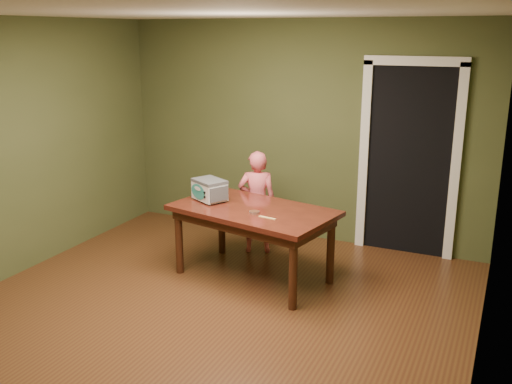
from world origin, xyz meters
TOP-DOWN VIEW (x-y plane):
  - floor at (0.00, 0.00)m, footprint 5.00×5.00m
  - room_shell at (0.00, 0.00)m, footprint 4.52×5.02m
  - doorway at (1.30, 2.78)m, footprint 1.10×0.66m
  - dining_table at (0.04, 1.09)m, footprint 1.74×1.19m
  - toy_oven at (-0.48, 1.14)m, footprint 0.43×0.38m
  - baking_pan at (0.12, 0.95)m, footprint 0.10×0.10m
  - spatula at (0.30, 0.86)m, footprint 0.18×0.05m
  - child at (-0.23, 1.78)m, footprint 0.51×0.42m

SIDE VIEW (x-z plane):
  - floor at x=0.00m, z-range 0.00..0.00m
  - child at x=-0.23m, z-range 0.00..1.18m
  - dining_table at x=0.04m, z-range 0.28..1.03m
  - spatula at x=0.30m, z-range 0.75..0.76m
  - baking_pan at x=0.12m, z-range 0.75..0.77m
  - toy_oven at x=-0.48m, z-range 0.76..0.99m
  - doorway at x=1.30m, z-range -0.07..2.18m
  - room_shell at x=0.00m, z-range 0.40..3.01m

